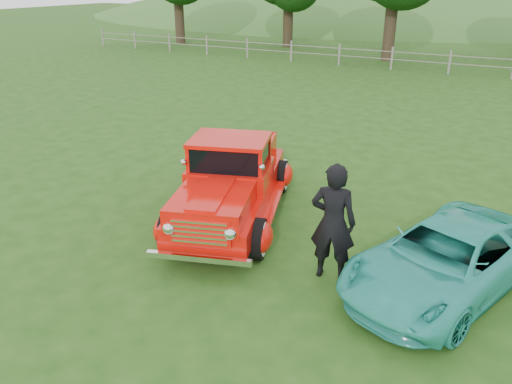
% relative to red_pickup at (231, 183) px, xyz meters
% --- Properties ---
extents(ground, '(140.00, 140.00, 0.00)m').
position_rel_red_pickup_xyz_m(ground, '(1.41, -2.16, -0.80)').
color(ground, '#1D4512').
rests_on(ground, ground).
extents(distant_hills, '(116.00, 60.00, 18.00)m').
position_rel_red_pickup_xyz_m(distant_hills, '(-2.68, 57.30, -5.34)').
color(distant_hills, '#376926').
rests_on(distant_hills, ground).
extents(fence_line, '(48.00, 0.12, 1.20)m').
position_rel_red_pickup_xyz_m(fence_line, '(1.41, 19.84, -0.19)').
color(fence_line, gray).
rests_on(fence_line, ground).
extents(red_pickup, '(3.27, 5.28, 1.78)m').
position_rel_red_pickup_xyz_m(red_pickup, '(0.00, 0.00, 0.00)').
color(red_pickup, black).
rests_on(red_pickup, ground).
extents(teal_sedan, '(3.17, 4.42, 1.12)m').
position_rel_red_pickup_xyz_m(teal_sedan, '(4.38, -0.65, -0.24)').
color(teal_sedan, teal).
rests_on(teal_sedan, ground).
extents(man, '(0.82, 0.60, 2.05)m').
position_rel_red_pickup_xyz_m(man, '(2.63, -1.17, 0.23)').
color(man, black).
rests_on(man, ground).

